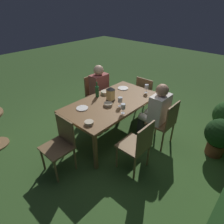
{
  "coord_description": "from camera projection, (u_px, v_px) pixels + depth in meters",
  "views": [
    {
      "loc": [
        2.24,
        2.03,
        2.33
      ],
      "look_at": [
        0.0,
        0.0,
        0.51
      ],
      "focal_mm": 30.55,
      "sensor_mm": 36.0,
      "label": 1
    }
  ],
  "objects": [
    {
      "name": "wine_glass_c",
      "position": [
        120.0,
        100.0,
        3.21
      ],
      "size": [
        0.08,
        0.08,
        0.17
      ],
      "color": "silver",
      "rests_on": "dining_table"
    },
    {
      "name": "chair_side_left_a",
      "position": [
        95.0,
        93.0,
        4.3
      ],
      "size": [
        0.42,
        0.4,
        0.87
      ],
      "color": "brown",
      "rests_on": "ground"
    },
    {
      "name": "bowl_olives",
      "position": [
        108.0,
        104.0,
        3.27
      ],
      "size": [
        0.15,
        0.15,
        0.05
      ],
      "color": "#BCAD8E",
      "rests_on": "dining_table"
    },
    {
      "name": "wine_glass_b",
      "position": [
        123.0,
        107.0,
        3.01
      ],
      "size": [
        0.08,
        0.08,
        0.17
      ],
      "color": "silver",
      "rests_on": "dining_table"
    },
    {
      "name": "ground_plane",
      "position": [
        112.0,
        134.0,
        3.79
      ],
      "size": [
        16.0,
        16.0,
        0.0
      ],
      "primitive_type": "plane",
      "color": "#385B28"
    },
    {
      "name": "bowl_salad",
      "position": [
        105.0,
        92.0,
        3.67
      ],
      "size": [
        0.16,
        0.16,
        0.06
      ],
      "color": "#BCAD8E",
      "rests_on": "dining_table"
    },
    {
      "name": "chair_head_far",
      "position": [
        60.0,
        143.0,
        2.82
      ],
      "size": [
        0.4,
        0.42,
        0.87
      ],
      "color": "brown",
      "rests_on": "ground"
    },
    {
      "name": "wine_glass_a",
      "position": [
        147.0,
        87.0,
        3.67
      ],
      "size": [
        0.08,
        0.08,
        0.17
      ],
      "color": "silver",
      "rests_on": "dining_table"
    },
    {
      "name": "bowl_bread",
      "position": [
        89.0,
        123.0,
        2.79
      ],
      "size": [
        0.14,
        0.14,
        0.05
      ],
      "color": "#BCAD8E",
      "rests_on": "dining_table"
    },
    {
      "name": "green_bottle_on_table",
      "position": [
        97.0,
        91.0,
        3.53
      ],
      "size": [
        0.07,
        0.07,
        0.29
      ],
      "color": "#1E5B2D",
      "rests_on": "dining_table"
    },
    {
      "name": "plate_b",
      "position": [
        123.0,
        88.0,
        3.9
      ],
      "size": [
        0.21,
        0.21,
        0.01
      ],
      "primitive_type": "cylinder",
      "color": "white",
      "rests_on": "dining_table"
    },
    {
      "name": "person_in_rust",
      "position": [
        101.0,
        89.0,
        4.11
      ],
      "size": [
        0.38,
        0.47,
        1.15
      ],
      "color": "#9E4C47",
      "rests_on": "ground"
    },
    {
      "name": "potted_plant_corner",
      "position": [
        219.0,
        136.0,
        3.12
      ],
      "size": [
        0.48,
        0.48,
        0.68
      ],
      "color": "brown",
      "rests_on": "ground"
    },
    {
      "name": "dining_table",
      "position": [
        112.0,
        104.0,
        3.44
      ],
      "size": [
        1.78,
        0.95,
        0.73
      ],
      "color": "brown",
      "rests_on": "ground"
    },
    {
      "name": "lantern_centerpiece",
      "position": [
        111.0,
        93.0,
        3.37
      ],
      "size": [
        0.15,
        0.15,
        0.27
      ],
      "color": "black",
      "rests_on": "dining_table"
    },
    {
      "name": "plate_a",
      "position": [
        82.0,
        108.0,
        3.19
      ],
      "size": [
        0.2,
        0.2,
        0.01
      ],
      "primitive_type": "cylinder",
      "color": "white",
      "rests_on": "dining_table"
    },
    {
      "name": "person_in_cream",
      "position": [
        156.0,
        110.0,
        3.33
      ],
      "size": [
        0.38,
        0.47,
        1.15
      ],
      "color": "white",
      "rests_on": "ground"
    },
    {
      "name": "chair_head_near",
      "position": [
        146.0,
        94.0,
        4.26
      ],
      "size": [
        0.4,
        0.42,
        0.87
      ],
      "color": "brown",
      "rests_on": "ground"
    },
    {
      "name": "chair_side_right_a",
      "position": [
        165.0,
        122.0,
        3.3
      ],
      "size": [
        0.42,
        0.4,
        0.87
      ],
      "color": "brown",
      "rests_on": "ground"
    },
    {
      "name": "chair_side_right_b",
      "position": [
        138.0,
        145.0,
        2.79
      ],
      "size": [
        0.42,
        0.4,
        0.87
      ],
      "color": "brown",
      "rests_on": "ground"
    }
  ]
}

